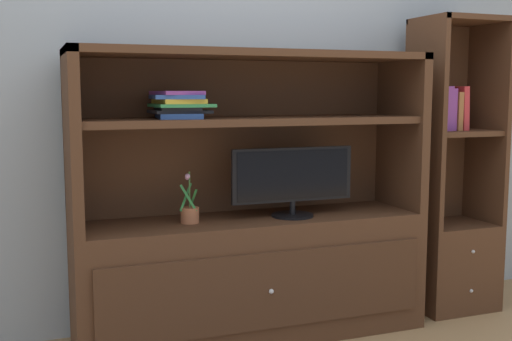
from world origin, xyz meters
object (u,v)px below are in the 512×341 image
Objects in this scene: upright_book_row at (446,108)px; potted_plant at (190,213)px; media_console at (252,247)px; tv_monitor at (293,179)px; bookshelf_tall at (451,214)px; magazine_stack at (178,105)px.

potted_plant is at bearing -179.45° from upright_book_row.
tv_monitor is at bearing -15.10° from media_console.
tv_monitor is 2.39× the size of upright_book_row.
media_console is 6.56× the size of upright_book_row.
bookshelf_tall is (1.25, 0.01, 0.08)m from media_console.
potted_plant is (-0.34, -0.02, 0.20)m from media_console.
bookshelf_tall is (1.05, 0.06, -0.27)m from tv_monitor.
tv_monitor is 0.70m from magazine_stack.
magazine_stack is 1.76m from bookshelf_tall.
upright_book_row is at bearing 0.55° from potted_plant.
magazine_stack is (-0.59, 0.05, 0.38)m from tv_monitor.
media_console reaches higher than potted_plant.
tv_monitor is 1.04m from upright_book_row.
media_console is 5.45× the size of magazine_stack.
bookshelf_tall is at bearing 0.39° from magazine_stack.
media_console is 0.83m from magazine_stack.
magazine_stack is at bearing 161.57° from potted_plant.
magazine_stack reaches higher than potted_plant.
upright_book_row is (1.56, -0.00, -0.03)m from magazine_stack.
upright_book_row is (1.18, -0.01, 0.70)m from media_console.
magazine_stack is (-0.38, -0.00, 0.74)m from media_console.
tv_monitor is at bearing -3.68° from potted_plant.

